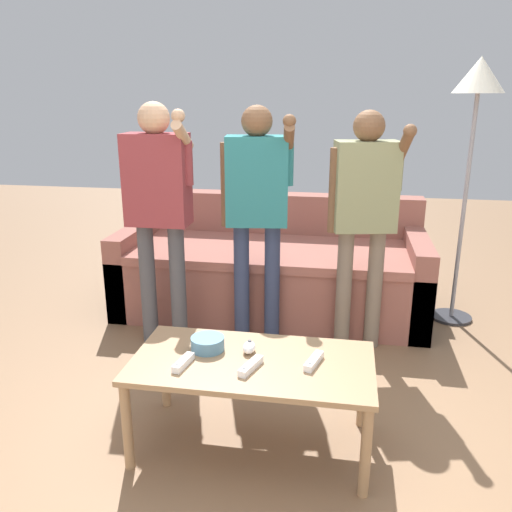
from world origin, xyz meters
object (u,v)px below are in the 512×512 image
couch (272,270)px  coffee_table (252,371)px  player_left (158,198)px  player_right (364,205)px  game_remote_wand_spare (251,366)px  game_remote_wand_near (183,363)px  floor_lamp (477,99)px  player_center (257,199)px  game_remote_wand_far (314,361)px  snack_bowl (208,343)px  game_remote_nunchuk (249,347)px

couch → coffee_table: (0.14, -1.63, 0.09)m
coffee_table → player_left: (-0.73, 0.92, 0.56)m
player_right → game_remote_wand_spare: bearing=-111.9°
player_right → game_remote_wand_near: size_ratio=9.66×
couch → floor_lamp: 1.77m
game_remote_wand_spare → player_center: bearing=98.4°
coffee_table → game_remote_wand_far: bearing=2.0°
couch → game_remote_wand_far: bearing=-75.8°
player_left → game_remote_wand_spare: player_left is taller
game_remote_wand_far → snack_bowl: bearing=173.5°
game_remote_nunchuk → player_left: bearing=129.6°
couch → game_remote_wand_spare: bearing=-84.9°
snack_bowl → floor_lamp: bearing=48.9°
player_left → player_center: 0.59m
game_remote_wand_far → floor_lamp: bearing=61.4°
coffee_table → game_remote_nunchuk: size_ratio=11.90×
couch → coffee_table: bearing=-85.0°
player_center → game_remote_wand_spare: bearing=-81.6°
floor_lamp → couch: bearing=-180.0°
coffee_table → game_remote_wand_spare: size_ratio=6.34×
couch → player_left: bearing=-129.9°
couch → floor_lamp: (1.29, 0.00, 1.21)m
game_remote_wand_far → player_center: bearing=112.0°
couch → floor_lamp: bearing=0.0°
game_remote_wand_far → game_remote_nunchuk: bearing=168.3°
coffee_table → floor_lamp: bearing=54.8°
game_remote_wand_spare → game_remote_wand_far: bearing=18.7°
coffee_table → player_left: bearing=128.4°
game_remote_wand_near → game_remote_wand_far: bearing=11.1°
player_right → coffee_table: bearing=-113.6°
snack_bowl → game_remote_nunchuk: bearing=1.5°
couch → game_remote_nunchuk: 1.57m
game_remote_wand_far → player_right: bearing=79.0°
game_remote_nunchuk → game_remote_wand_spare: game_remote_nunchuk is taller
coffee_table → game_remote_wand_far: (0.26, 0.01, 0.07)m
couch → snack_bowl: couch is taller
coffee_table → player_right: bearing=66.4°
floor_lamp → game_remote_wand_near: 2.48m
snack_bowl → player_right: (0.69, 1.02, 0.45)m
player_center → coffee_table: bearing=-81.4°
floor_lamp → game_remote_wand_near: bearing=-129.6°
game_remote_nunchuk → player_center: size_ratio=0.06×
coffee_table → game_remote_nunchuk: game_remote_nunchuk is taller
floor_lamp → player_right: (-0.67, -0.54, -0.59)m
floor_lamp → player_center: floor_lamp is taller
snack_bowl → game_remote_wand_near: (-0.06, -0.16, -0.01)m
couch → player_right: bearing=-41.4°
couch → player_center: size_ratio=1.47×
game_remote_wand_far → game_remote_wand_spare: same height
game_remote_wand_near → coffee_table: bearing=19.2°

